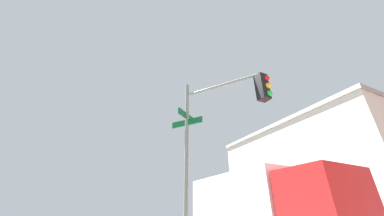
{
  "coord_description": "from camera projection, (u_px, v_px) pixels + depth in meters",
  "views": [
    {
      "loc": [
        -1.4,
        -9.06,
        1.71
      ],
      "look_at": [
        -5.98,
        -6.88,
        4.29
      ],
      "focal_mm": 19.62,
      "sensor_mm": 36.0,
      "label": 1
    }
  ],
  "objects": [
    {
      "name": "box_truck_second",
      "position": [
        259.0,
        209.0,
        9.49
      ],
      "size": [
        8.34,
        2.81,
        3.49
      ],
      "color": "#B21919",
      "rests_on": "ground_plane"
    },
    {
      "name": "building_stucco",
      "position": [
        359.0,
        181.0,
        25.32
      ],
      "size": [
        17.83,
        25.52,
        10.48
      ],
      "color": "#BCB7AD",
      "rests_on": "ground_plane"
    },
    {
      "name": "traffic_signal_near",
      "position": [
        220.0,
        124.0,
        6.1
      ],
      "size": [
        2.68,
        2.01,
        5.74
      ],
      "color": "slate",
      "rests_on": "ground_plane"
    }
  ]
}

